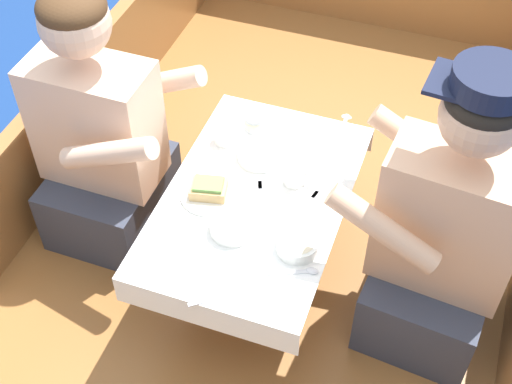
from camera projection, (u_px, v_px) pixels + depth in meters
ground_plane at (254, 335)px, 2.75m from camera, size 60.00×60.00×0.00m
boat_deck at (253, 309)px, 2.62m from camera, size 1.81×3.49×0.35m
gunwale_port at (23, 179)px, 2.54m from camera, size 0.06×3.49×0.42m
cockpit_table at (256, 206)px, 2.25m from camera, size 0.55×0.87×0.40m
person_port at (102, 141)px, 2.40m from camera, size 0.53×0.44×0.97m
person_starboard at (443, 236)px, 2.09m from camera, size 0.55×0.48×1.02m
plate_sandwich at (209, 194)px, 2.22m from camera, size 0.18×0.18×0.01m
plate_bread at (320, 148)px, 2.36m from camera, size 0.18×0.18×0.01m
sandwich at (209, 188)px, 2.20m from camera, size 0.13×0.10×0.05m
bowl_port_near at (259, 153)px, 2.32m from camera, size 0.14×0.14×0.04m
bowl_starboard_near at (232, 226)px, 2.11m from camera, size 0.13×0.13×0.04m
bowl_center_far at (298, 244)px, 2.06m from camera, size 0.12×0.12×0.04m
coffee_cup_port at (295, 174)px, 2.24m from camera, size 0.10×0.07×0.07m
coffee_cup_starboard at (225, 135)px, 2.37m from camera, size 0.10×0.07×0.05m
tin_can at (254, 123)px, 2.41m from camera, size 0.07×0.07×0.05m
utensil_fork_port at (261, 197)px, 2.21m from camera, size 0.08×0.17×0.00m
utensil_spoon_port at (344, 125)px, 2.44m from camera, size 0.04×0.17×0.01m
utensil_spoon_center at (297, 272)px, 2.01m from camera, size 0.16×0.08×0.01m
utensil_knife_port at (218, 297)px, 1.96m from camera, size 0.14×0.12×0.00m
utensil_fork_starboard at (307, 205)px, 2.19m from camera, size 0.05×0.17×0.00m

